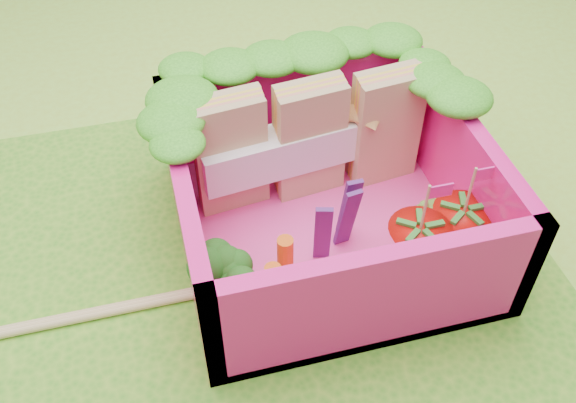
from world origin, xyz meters
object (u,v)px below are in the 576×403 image
at_px(sandwich_stack, 311,139).
at_px(strawberry_left, 416,249).
at_px(bento_box, 327,190).
at_px(broccoli, 228,273).
at_px(strawberry_right, 459,231).

distance_m(sandwich_stack, strawberry_left, 0.71).
height_order(sandwich_stack, strawberry_left, sandwich_stack).
height_order(bento_box, broccoli, bento_box).
bearing_deg(bento_box, sandwich_stack, 88.78).
relative_size(broccoli, strawberry_right, 0.69).
bearing_deg(bento_box, strawberry_right, -30.73).
distance_m(sandwich_stack, broccoli, 0.78).
relative_size(bento_box, strawberry_left, 2.59).
distance_m(broccoli, strawberry_left, 0.79).
height_order(strawberry_left, strawberry_right, strawberry_left).
bearing_deg(bento_box, broccoli, -149.15).
relative_size(strawberry_left, strawberry_right, 1.01).
height_order(broccoli, strawberry_left, strawberry_left).
distance_m(bento_box, strawberry_right, 0.59).
relative_size(bento_box, sandwich_stack, 1.20).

